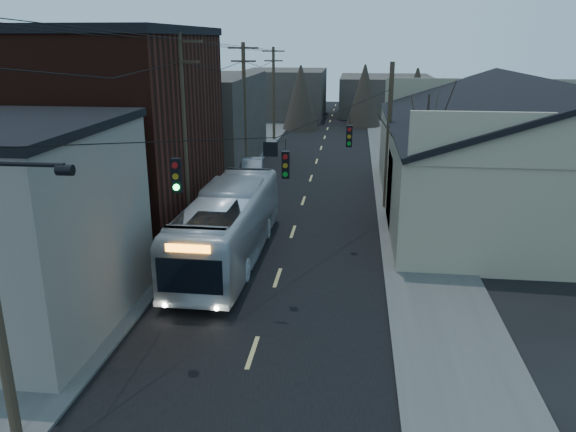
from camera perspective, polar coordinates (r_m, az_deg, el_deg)
name	(u,v)px	position (r m, az deg, el deg)	size (l,w,h in m)	color
road_surface	(309,185)	(39.06, 2.11, 3.16)	(9.00, 110.00, 0.02)	black
sidewalk_left	(217,182)	(40.08, -7.21, 3.48)	(4.00, 110.00, 0.12)	#474744
sidewalk_right	(404,187)	(39.09, 11.66, 2.89)	(4.00, 110.00, 0.12)	#474744
building_brick	(102,134)	(30.98, -18.37, 7.94)	(10.00, 12.00, 10.00)	black
building_left_far	(197,121)	(45.90, -9.27, 9.55)	(9.00, 14.00, 7.00)	#38332C
warehouse	(529,168)	(34.92, 23.28, 4.54)	(16.16, 20.60, 7.73)	gray
building_far_left	(285,94)	(73.58, -0.32, 12.30)	(10.00, 12.00, 6.00)	#38332C
building_far_right	(385,95)	(78.16, 9.86, 11.99)	(12.00, 14.00, 5.00)	#38332C
bare_tree	(424,168)	(28.59, 13.63, 4.74)	(0.40, 0.40, 7.20)	black
utility_lines	(247,125)	(32.79, -4.15, 9.18)	(11.24, 45.28, 10.50)	#382B1E
bus	(228,226)	(25.46, -6.12, -0.97)	(2.78, 11.88, 3.31)	silver
parked_car	(252,168)	(41.21, -3.66, 4.88)	(1.47, 4.22, 1.39)	#94959B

